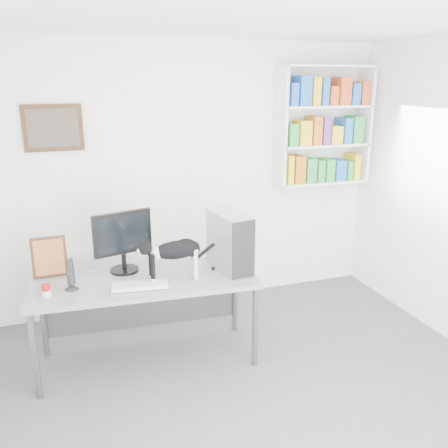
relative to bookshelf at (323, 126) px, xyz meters
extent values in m
cube|color=#55555A|center=(-1.40, -1.85, -1.85)|extent=(4.00, 4.00, 0.01)
cube|color=white|center=(-1.40, -1.85, 0.85)|extent=(4.00, 4.00, 0.01)
cube|color=white|center=(-1.40, 0.15, -0.50)|extent=(4.00, 0.01, 2.70)
cube|color=white|center=(0.00, 0.00, 0.00)|extent=(1.03, 0.28, 1.24)
cube|color=#462E16|center=(-2.70, 0.12, 0.05)|extent=(0.52, 0.04, 0.42)
cube|color=slate|center=(-2.10, -0.89, -1.47)|extent=(1.86, 0.83, 0.76)
cube|color=black|center=(-2.23, -0.67, -0.83)|extent=(0.55, 0.36, 0.53)
cube|color=silver|center=(-2.16, -1.04, -1.08)|extent=(0.45, 0.22, 0.03)
cube|color=#B3B3B8|center=(-1.37, -0.89, -0.85)|extent=(0.28, 0.52, 0.49)
cylinder|color=black|center=(-2.67, -0.90, -0.97)|extent=(0.13, 0.13, 0.26)
cube|color=#462E16|center=(-2.82, -0.56, -0.92)|extent=(0.28, 0.12, 0.34)
cylinder|color=#9E130D|center=(-2.85, -0.97, -1.05)|extent=(0.08, 0.08, 0.10)
camera|label=1|loc=(-2.64, -4.48, 0.46)|focal=38.00mm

